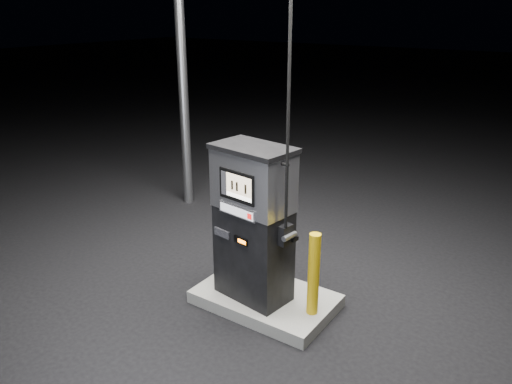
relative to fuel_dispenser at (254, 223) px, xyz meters
The scene contains 5 objects.
ground 1.09m from the fuel_dispenser, 45.75° to the left, with size 80.00×80.00×0.00m, color black.
pump_island 1.02m from the fuel_dispenser, 45.75° to the left, with size 1.60×1.00×0.15m, color slate.
fuel_dispenser is the anchor object (origin of this frame).
bollard_left 0.80m from the fuel_dispenser, 153.85° to the left, with size 0.11×0.11×0.80m, color #C3990A.
bollard_right 0.87m from the fuel_dispenser, ahead, with size 0.13×0.13×0.96m, color #C3990A.
Camera 1 is at (2.81, -4.29, 3.34)m, focal length 35.00 mm.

